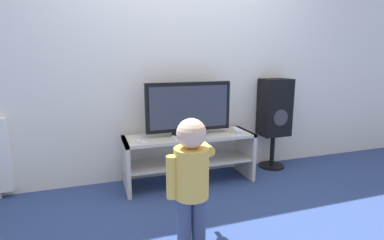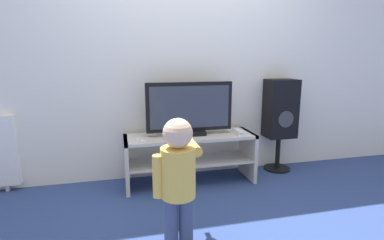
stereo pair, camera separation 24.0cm
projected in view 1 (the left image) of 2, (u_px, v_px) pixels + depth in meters
ground_plane at (196, 190)px, 2.87m from camera, size 16.00×16.00×0.00m
wall_back at (181, 52)px, 3.06m from camera, size 10.00×0.06×2.60m
tv_stand at (189, 151)px, 2.99m from camera, size 1.29×0.41×0.50m
television at (189, 109)px, 2.93m from camera, size 0.86×0.20×0.52m
game_console at (236, 131)px, 3.03m from camera, size 0.05×0.16×0.05m
remote_primary at (141, 142)px, 2.68m from camera, size 0.09×0.13×0.03m
remote_secondary at (175, 138)px, 2.79m from camera, size 0.04×0.13×0.03m
child at (191, 173)px, 1.92m from camera, size 0.34×0.49×0.88m
speaker_tower at (275, 110)px, 3.36m from camera, size 0.32×0.29×1.02m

